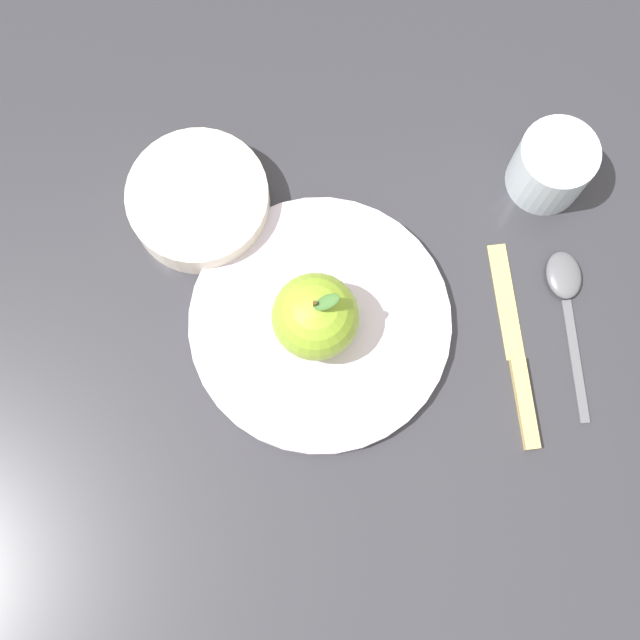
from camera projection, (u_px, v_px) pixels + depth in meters
name	position (u px, v px, depth m)	size (l,w,h in m)	color
ground_plane	(364.00, 340.00, 0.81)	(2.40, 2.40, 0.00)	#2D2D33
dinner_plate	(320.00, 323.00, 0.80)	(0.25, 0.25, 0.02)	silver
apple	(315.00, 317.00, 0.76)	(0.08, 0.08, 0.09)	#8CB22D
side_bowl	(199.00, 200.00, 0.82)	(0.14, 0.14, 0.04)	silver
cup	(553.00, 165.00, 0.81)	(0.08, 0.08, 0.07)	silver
knife	(517.00, 363.00, 0.80)	(0.02, 0.20, 0.01)	#D8B766
spoon	(566.00, 293.00, 0.81)	(0.04, 0.17, 0.01)	#59595E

